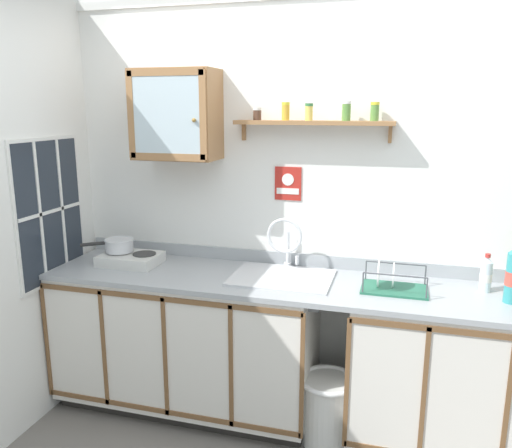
% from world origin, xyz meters
% --- Properties ---
extents(back_wall, '(3.63, 0.07, 2.56)m').
position_xyz_m(back_wall, '(0.00, 0.75, 1.29)').
color(back_wall, white).
rests_on(back_wall, ground).
extents(lower_cabinet_run, '(1.63, 0.62, 0.88)m').
position_xyz_m(lower_cabinet_run, '(-0.69, 0.42, 0.44)').
color(lower_cabinet_run, black).
rests_on(lower_cabinet_run, ground).
extents(lower_cabinet_run_right, '(1.17, 0.62, 0.88)m').
position_xyz_m(lower_cabinet_run_right, '(0.92, 0.42, 0.44)').
color(lower_cabinet_run_right, black).
rests_on(lower_cabinet_run_right, ground).
extents(countertop, '(2.99, 0.64, 0.03)m').
position_xyz_m(countertop, '(0.00, 0.42, 0.90)').
color(countertop, '#9EA3A8').
rests_on(countertop, lower_cabinet_run).
extents(backsplash, '(2.99, 0.02, 0.08)m').
position_xyz_m(backsplash, '(0.00, 0.71, 0.95)').
color(backsplash, '#9EA3A8').
rests_on(backsplash, countertop).
extents(sink, '(0.59, 0.48, 0.44)m').
position_xyz_m(sink, '(-0.09, 0.46, 0.90)').
color(sink, silver).
rests_on(sink, countertop).
extents(hot_plate_stove, '(0.37, 0.27, 0.07)m').
position_xyz_m(hot_plate_stove, '(-1.08, 0.45, 0.94)').
color(hot_plate_stove, silver).
rests_on(hot_plate_stove, countertop).
extents(saucepan, '(0.29, 0.25, 0.08)m').
position_xyz_m(saucepan, '(-1.17, 0.46, 1.03)').
color(saucepan, silver).
rests_on(saucepan, hot_plate_stove).
extents(bottle_water_clear_5, '(0.06, 0.06, 0.21)m').
position_xyz_m(bottle_water_clear_5, '(1.02, 0.53, 1.00)').
color(bottle_water_clear_5, silver).
rests_on(bottle_water_clear_5, countertop).
extents(dish_rack, '(0.35, 0.24, 0.16)m').
position_xyz_m(dish_rack, '(0.54, 0.41, 0.94)').
color(dish_rack, '#26664C').
rests_on(dish_rack, countertop).
extents(wall_cabinet, '(0.51, 0.31, 0.54)m').
position_xyz_m(wall_cabinet, '(-0.79, 0.58, 1.84)').
color(wall_cabinet, '#996B42').
extents(spice_shelf, '(0.93, 0.14, 0.23)m').
position_xyz_m(spice_shelf, '(0.05, 0.65, 1.81)').
color(spice_shelf, '#996B42').
extents(warning_sign, '(0.16, 0.01, 0.21)m').
position_xyz_m(warning_sign, '(-0.12, 0.72, 1.43)').
color(warning_sign, '#B2261E').
extents(window, '(0.03, 0.62, 0.90)m').
position_xyz_m(window, '(-1.51, 0.27, 1.27)').
color(window, '#262D38').
extents(trash_bin, '(0.33, 0.33, 0.40)m').
position_xyz_m(trash_bin, '(0.23, 0.29, 0.21)').
color(trash_bin, silver).
rests_on(trash_bin, ground).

